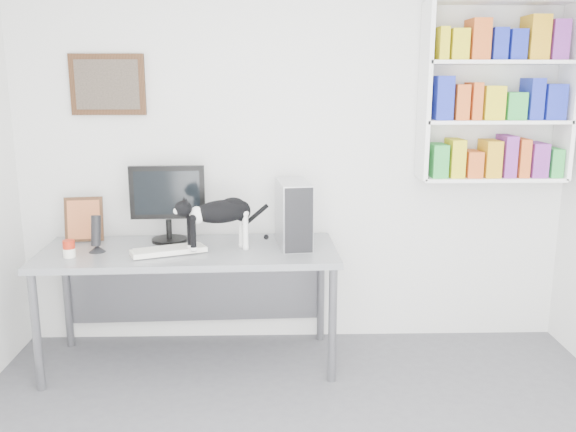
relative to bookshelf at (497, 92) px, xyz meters
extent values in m
cube|color=silver|center=(-1.40, 0.15, -0.50)|extent=(4.00, 0.01, 2.70)
cube|color=white|center=(0.00, 0.00, 0.00)|extent=(1.03, 0.28, 1.24)
cube|color=#4B2A18|center=(-2.70, 0.12, 0.05)|extent=(0.52, 0.04, 0.42)
cube|color=slate|center=(-2.12, -0.30, -1.44)|extent=(2.00, 0.84, 0.82)
cube|color=black|center=(-2.28, -0.10, -0.75)|extent=(0.52, 0.27, 0.55)
cube|color=white|center=(-2.24, -0.39, -1.01)|extent=(0.51, 0.35, 0.04)
cube|color=#B6B6BB|center=(-1.41, -0.21, -0.81)|extent=(0.25, 0.46, 0.44)
cylinder|color=black|center=(-2.71, -0.35, -0.90)|extent=(0.13, 0.13, 0.26)
cube|color=#4B2A18|center=(-2.88, -0.07, -0.87)|extent=(0.27, 0.14, 0.32)
cylinder|color=red|center=(-2.86, -0.47, -0.97)|extent=(0.09, 0.09, 0.11)
camera|label=1|loc=(-1.55, -4.25, 0.09)|focal=38.00mm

